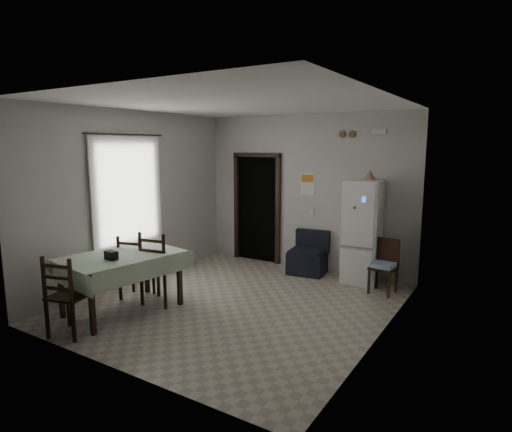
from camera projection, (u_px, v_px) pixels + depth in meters
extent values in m
plane|color=#B3A592|center=(238.00, 303.00, 6.37)|extent=(4.50, 4.50, 0.00)
cube|color=black|center=(263.00, 208.00, 8.81)|extent=(0.90, 0.45, 2.10)
cube|color=black|center=(237.00, 208.00, 8.86)|extent=(0.08, 0.10, 2.18)
cube|color=black|center=(278.00, 211.00, 8.35)|extent=(0.08, 0.10, 2.18)
cube|color=black|center=(257.00, 155.00, 8.43)|extent=(1.06, 0.10, 0.08)
cube|color=silver|center=(124.00, 193.00, 7.07)|extent=(0.10, 1.20, 1.60)
cube|color=white|center=(128.00, 193.00, 7.02)|extent=(0.02, 1.45, 1.85)
cylinder|color=black|center=(126.00, 134.00, 6.86)|extent=(0.02, 1.60, 0.02)
cube|color=white|center=(308.00, 184.00, 7.95)|extent=(0.28, 0.02, 0.40)
cube|color=orange|center=(308.00, 178.00, 7.93)|extent=(0.24, 0.01, 0.14)
cube|color=beige|center=(312.00, 212.00, 7.99)|extent=(0.08, 0.02, 0.12)
cylinder|color=brown|center=(342.00, 134.00, 7.47)|extent=(0.12, 0.03, 0.12)
cylinder|color=brown|center=(352.00, 134.00, 7.37)|extent=(0.12, 0.03, 0.12)
cube|color=white|center=(379.00, 132.00, 7.10)|extent=(0.25, 0.07, 0.09)
cone|color=tan|center=(370.00, 175.00, 7.01)|extent=(0.21, 0.21, 0.17)
cube|color=black|center=(111.00, 255.00, 5.68)|extent=(0.19, 0.13, 0.12)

